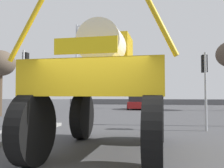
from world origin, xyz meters
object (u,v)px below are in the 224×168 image
Objects in this scene: oversize_sprayer at (108,86)px; traffic_signal_far_left at (133,86)px; traffic_signal_near_left at (25,71)px; bare_tree_left at (0,65)px; sedan_ahead at (136,103)px; traffic_signal_near_right at (205,74)px; streetlight_far_left at (78,63)px.

oversize_sprayer is 1.49× the size of traffic_signal_far_left.
bare_tree_left is (-5.14, 5.44, 1.10)m from traffic_signal_near_left.
sedan_ahead is 1.11× the size of traffic_signal_near_right.
oversize_sprayer reaches higher than sedan_ahead.
streetlight_far_left reaches higher than traffic_signal_near_right.
streetlight_far_left is at bearing 95.08° from traffic_signal_near_left.
bare_tree_left is (-14.36, 5.44, 1.37)m from traffic_signal_near_right.
sedan_ahead is 1.01× the size of traffic_signal_near_left.
traffic_signal_near_left is 1.09× the size of traffic_signal_far_left.
traffic_signal_near_right is at bearing -74.97° from traffic_signal_far_left.
streetlight_far_left is (-6.60, 18.17, 3.16)m from oversize_sprayer.
sedan_ahead is 1.10× the size of traffic_signal_far_left.
traffic_signal_near_left is at bearing 50.49° from oversize_sprayer.
bare_tree_left is at bearing -116.95° from streetlight_far_left.
sedan_ahead is at bearing 24.89° from streetlight_far_left.
oversize_sprayer reaches higher than traffic_signal_far_left.
bare_tree_left reaches higher than sedan_ahead.
traffic_signal_near_right is 17.01m from streetlight_far_left.
traffic_signal_far_left is (-0.93, 22.56, 0.77)m from oversize_sprayer.
oversize_sprayer reaches higher than traffic_signal_near_left.
streetlight_far_left is at bearing 63.05° from bare_tree_left.
traffic_signal_near_left is 1.10× the size of traffic_signal_near_right.
oversize_sprayer is 7.40m from traffic_signal_near_left.
sedan_ahead is at bearing -74.10° from traffic_signal_far_left.
streetlight_far_left is at bearing -142.26° from traffic_signal_far_left.
streetlight_far_left is (-5.67, -4.39, 2.39)m from traffic_signal_far_left.
sedan_ahead is 15.03m from bare_tree_left.
streetlight_far_left reaches higher than traffic_signal_near_left.
traffic_signal_near_right is at bearing -165.51° from sedan_ahead.
traffic_signal_near_left is at bearing -179.97° from traffic_signal_near_right.
streetlight_far_left is (-6.11, -2.83, 4.41)m from sedan_ahead.
traffic_signal_near_left is 7.57m from bare_tree_left.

